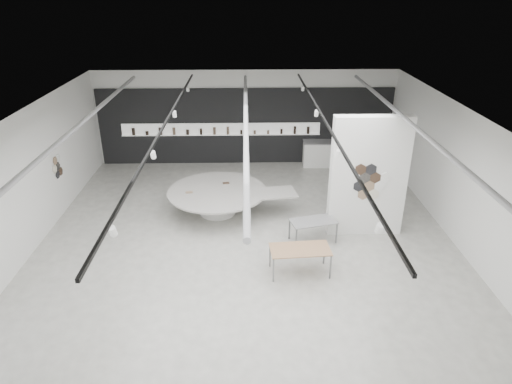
{
  "coord_description": "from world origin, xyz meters",
  "views": [
    {
      "loc": [
        -0.0,
        -10.96,
        6.9
      ],
      "look_at": [
        0.28,
        1.2,
        1.27
      ],
      "focal_mm": 32.0,
      "sensor_mm": 36.0,
      "label": 1
    }
  ],
  "objects_px": {
    "display_island": "(219,198)",
    "partition_column": "(368,177)",
    "sample_table_wood": "(300,251)",
    "sample_table_stone": "(313,222)",
    "kitchen_counter": "(325,153)"
  },
  "relations": [
    {
      "from": "partition_column",
      "to": "sample_table_stone",
      "type": "relative_size",
      "value": 2.53
    },
    {
      "from": "display_island",
      "to": "sample_table_stone",
      "type": "bearing_deg",
      "value": -42.03
    },
    {
      "from": "partition_column",
      "to": "display_island",
      "type": "xyz_separation_m",
      "value": [
        -4.38,
        1.35,
        -1.27
      ]
    },
    {
      "from": "partition_column",
      "to": "kitchen_counter",
      "type": "relative_size",
      "value": 1.97
    },
    {
      "from": "sample_table_wood",
      "to": "kitchen_counter",
      "type": "bearing_deg",
      "value": 76.18
    },
    {
      "from": "display_island",
      "to": "kitchen_counter",
      "type": "bearing_deg",
      "value": 36.96
    },
    {
      "from": "sample_table_wood",
      "to": "sample_table_stone",
      "type": "relative_size",
      "value": 1.11
    },
    {
      "from": "display_island",
      "to": "kitchen_counter",
      "type": "height_order",
      "value": "kitchen_counter"
    },
    {
      "from": "partition_column",
      "to": "sample_table_wood",
      "type": "xyz_separation_m",
      "value": [
        -2.15,
        -2.07,
        -1.13
      ]
    },
    {
      "from": "sample_table_stone",
      "to": "partition_column",
      "type": "bearing_deg",
      "value": 17.47
    },
    {
      "from": "partition_column",
      "to": "kitchen_counter",
      "type": "bearing_deg",
      "value": 92.9
    },
    {
      "from": "display_island",
      "to": "sample_table_stone",
      "type": "distance_m",
      "value": 3.35
    },
    {
      "from": "display_island",
      "to": "partition_column",
      "type": "bearing_deg",
      "value": -25.62
    },
    {
      "from": "partition_column",
      "to": "sample_table_stone",
      "type": "xyz_separation_m",
      "value": [
        -1.59,
        -0.5,
        -1.19
      ]
    },
    {
      "from": "sample_table_stone",
      "to": "kitchen_counter",
      "type": "height_order",
      "value": "kitchen_counter"
    }
  ]
}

